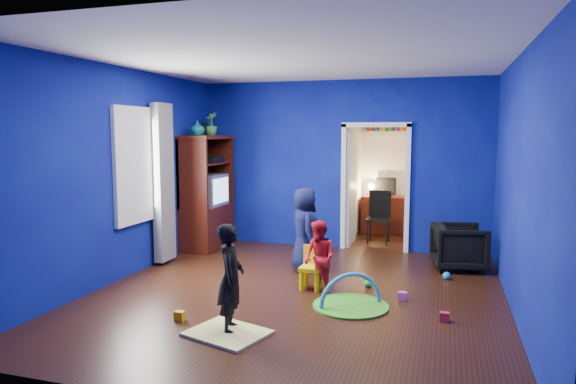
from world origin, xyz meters
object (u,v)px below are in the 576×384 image
(armchair, at_px, (459,247))
(tv_armoire, at_px, (207,192))
(play_mat, at_px, (351,306))
(child_black, at_px, (231,278))
(child_navy, at_px, (305,230))
(toddler_red, at_px, (319,258))
(kid_chair, at_px, (311,270))
(study_desk, at_px, (384,215))
(hopper_ball, at_px, (306,254))
(folding_chair, at_px, (378,218))
(vase, at_px, (197,128))
(crt_tv, at_px, (209,190))

(armchair, height_order, tv_armoire, tv_armoire)
(armchair, distance_m, play_mat, 2.47)
(child_black, bearing_deg, child_navy, -17.99)
(child_black, height_order, toddler_red, child_black)
(armchair, bearing_deg, tv_armoire, 76.23)
(kid_chair, height_order, study_desk, study_desk)
(toddler_red, bearing_deg, play_mat, 3.96)
(toddler_red, xyz_separation_m, hopper_ball, (-0.51, 1.27, -0.27))
(child_black, height_order, tv_armoire, tv_armoire)
(tv_armoire, height_order, play_mat, tv_armoire)
(armchair, distance_m, folding_chair, 1.99)
(toddler_red, relative_size, kid_chair, 1.86)
(vase, relative_size, tv_armoire, 0.13)
(folding_chair, bearing_deg, armchair, -46.48)
(tv_armoire, xyz_separation_m, kid_chair, (2.34, -1.77, -0.73))
(crt_tv, relative_size, play_mat, 0.80)
(hopper_ball, relative_size, play_mat, 0.44)
(armchair, xyz_separation_m, study_desk, (-1.37, 2.40, 0.04))
(kid_chair, bearing_deg, play_mat, -39.27)
(toddler_red, distance_m, hopper_ball, 1.39)
(vase, xyz_separation_m, tv_armoire, (0.00, 0.30, -1.10))
(armchair, xyz_separation_m, toddler_red, (-1.69, -1.77, 0.13))
(child_black, xyz_separation_m, toddler_red, (0.57, 1.42, -0.09))
(tv_armoire, xyz_separation_m, folding_chair, (2.82, 1.24, -0.52))
(toddler_red, relative_size, hopper_ball, 2.41)
(tv_armoire, xyz_separation_m, study_desk, (2.82, 2.20, -0.60))
(child_navy, bearing_deg, vase, 46.22)
(armchair, height_order, folding_chair, folding_chair)
(child_black, xyz_separation_m, folding_chair, (0.90, 4.63, -0.10))
(crt_tv, bearing_deg, play_mat, -38.45)
(armchair, distance_m, kid_chair, 2.42)
(child_black, xyz_separation_m, vase, (-1.92, 3.09, 1.53))
(child_navy, xyz_separation_m, folding_chair, (0.79, 2.19, -0.15))
(child_navy, xyz_separation_m, toddler_red, (0.46, -1.02, -0.15))
(child_black, relative_size, play_mat, 1.26)
(hopper_ball, distance_m, kid_chair, 1.13)
(hopper_ball, bearing_deg, tv_armoire, 160.39)
(play_mat, distance_m, folding_chair, 3.58)
(toddler_red, xyz_separation_m, study_desk, (0.33, 4.17, -0.09))
(crt_tv, relative_size, hopper_ball, 1.82)
(kid_chair, bearing_deg, armchair, 42.66)
(play_mat, bearing_deg, child_black, -133.74)
(vase, distance_m, tv_armoire, 1.14)
(kid_chair, relative_size, folding_chair, 0.54)
(child_navy, relative_size, crt_tv, 1.75)
(child_navy, relative_size, kid_chair, 2.45)
(armchair, xyz_separation_m, folding_chair, (-1.37, 1.44, 0.13))
(armchair, xyz_separation_m, child_navy, (-2.16, -0.75, 0.28))
(armchair, bearing_deg, child_black, 133.60)
(armchair, bearing_deg, crt_tv, 76.20)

